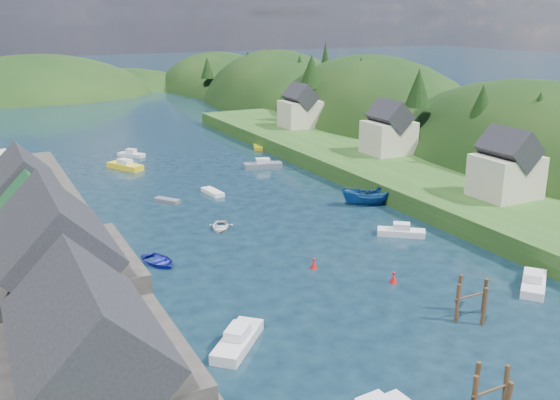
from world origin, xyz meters
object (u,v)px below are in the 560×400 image
piling_cluster_far (471,302)px  channel_buoy_near (394,278)px  piling_cluster_near (490,399)px  channel_buoy_far (314,264)px

piling_cluster_far → channel_buoy_near: (-1.49, 8.15, -0.81)m
piling_cluster_near → channel_buoy_far: (1.99, 24.74, -0.85)m
piling_cluster_near → channel_buoy_near: (6.80, 18.62, -0.85)m
piling_cluster_far → channel_buoy_far: piling_cluster_far is taller
channel_buoy_near → channel_buoy_far: 7.79m
channel_buoy_near → channel_buoy_far: size_ratio=1.00×
piling_cluster_far → piling_cluster_near: bearing=-128.4°
channel_buoy_far → piling_cluster_far: bearing=-66.2°
piling_cluster_near → piling_cluster_far: size_ratio=1.02×
channel_buoy_near → piling_cluster_near: bearing=-110.1°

